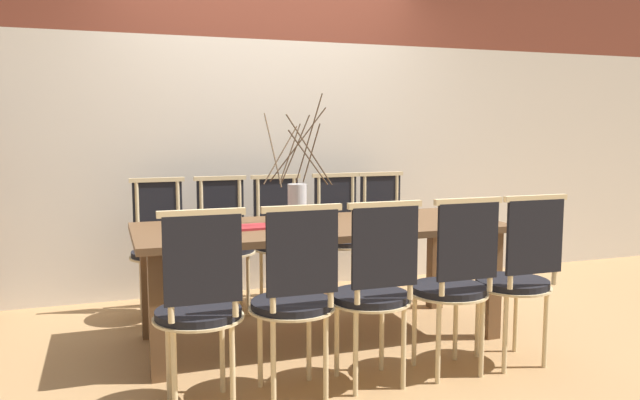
{
  "coord_description": "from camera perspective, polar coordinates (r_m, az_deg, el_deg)",
  "views": [
    {
      "loc": [
        -1.25,
        -3.59,
        1.31
      ],
      "look_at": [
        0.0,
        0.0,
        0.87
      ],
      "focal_mm": 35.0,
      "sensor_mm": 36.0,
      "label": 1
    }
  ],
  "objects": [
    {
      "name": "chair_near_left",
      "position": [
        3.03,
        -2.32,
        -8.59
      ],
      "size": [
        0.42,
        0.42,
        0.96
      ],
      "color": "black",
      "rests_on": "ground_plane"
    },
    {
      "name": "wall_rear",
      "position": [
        5.08,
        -4.99,
        9.84
      ],
      "size": [
        12.0,
        0.06,
        3.2
      ],
      "color": "beige",
      "rests_on": "ground_plane"
    },
    {
      "name": "chair_far_right",
      "position": [
        4.77,
        1.93,
        -2.97
      ],
      "size": [
        0.42,
        0.42,
        0.96
      ],
      "rotation": [
        0.0,
        0.0,
        3.14
      ],
      "color": "black",
      "rests_on": "ground_plane"
    },
    {
      "name": "chair_near_leftend",
      "position": [
        2.93,
        -10.93,
        -9.21
      ],
      "size": [
        0.42,
        0.42,
        0.96
      ],
      "color": "black",
      "rests_on": "ground_plane"
    },
    {
      "name": "chair_far_center",
      "position": [
        4.62,
        -3.63,
        -3.29
      ],
      "size": [
        0.42,
        0.42,
        0.96
      ],
      "rotation": [
        0.0,
        0.0,
        3.14
      ],
      "color": "black",
      "rests_on": "ground_plane"
    },
    {
      "name": "vase_centerpiece",
      "position": [
        3.83,
        -2.1,
        0.0
      ],
      "size": [
        0.43,
        0.42,
        0.8
      ],
      "color": "silver",
      "rests_on": "dining_table"
    },
    {
      "name": "chair_far_left",
      "position": [
        4.53,
        -8.75,
        -3.56
      ],
      "size": [
        0.42,
        0.42,
        0.96
      ],
      "rotation": [
        0.0,
        0.0,
        3.14
      ],
      "color": "black",
      "rests_on": "ground_plane"
    },
    {
      "name": "book_stack",
      "position": [
        3.72,
        -6.08,
        -2.46
      ],
      "size": [
        0.24,
        0.2,
        0.01
      ],
      "color": "maroon",
      "rests_on": "dining_table"
    },
    {
      "name": "chair_near_rightend",
      "position": [
        3.6,
        17.69,
        -6.44
      ],
      "size": [
        0.42,
        0.42,
        0.96
      ],
      "color": "black",
      "rests_on": "ground_plane"
    },
    {
      "name": "chair_far_leftend",
      "position": [
        4.47,
        -14.4,
        -3.82
      ],
      "size": [
        0.42,
        0.42,
        0.96
      ],
      "rotation": [
        0.0,
        0.0,
        3.14
      ],
      "color": "black",
      "rests_on": "ground_plane"
    },
    {
      "name": "chair_far_rightend",
      "position": [
        4.92,
        6.11,
        -2.71
      ],
      "size": [
        0.42,
        0.42,
        0.96
      ],
      "rotation": [
        0.0,
        0.0,
        3.14
      ],
      "color": "black",
      "rests_on": "ground_plane"
    },
    {
      "name": "chair_near_center",
      "position": [
        3.17,
        4.96,
        -7.92
      ],
      "size": [
        0.42,
        0.42,
        0.96
      ],
      "color": "black",
      "rests_on": "ground_plane"
    },
    {
      "name": "dining_table",
      "position": [
        3.86,
        0.0,
        -3.64
      ],
      "size": [
        2.24,
        0.91,
        0.72
      ],
      "color": "brown",
      "rests_on": "ground_plane"
    },
    {
      "name": "chair_near_right",
      "position": [
        3.38,
        12.13,
        -7.13
      ],
      "size": [
        0.42,
        0.42,
        0.96
      ],
      "color": "black",
      "rests_on": "ground_plane"
    },
    {
      "name": "ground_plane",
      "position": [
        4.02,
        0.0,
        -12.43
      ],
      "size": [
        16.0,
        16.0,
        0.0
      ],
      "primitive_type": "plane",
      "color": "#A87F51"
    }
  ]
}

